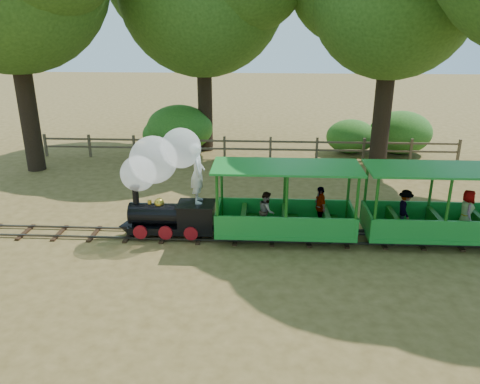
# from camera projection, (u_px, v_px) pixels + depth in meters

# --- Properties ---
(ground) EXTENTS (90.00, 90.00, 0.00)m
(ground) POSITION_uv_depth(u_px,v_px,m) (236.00, 238.00, 12.99)
(ground) COLOR olive
(ground) RESTS_ON ground
(track) EXTENTS (22.00, 1.00, 0.10)m
(track) POSITION_uv_depth(u_px,v_px,m) (236.00, 236.00, 12.96)
(track) COLOR #3F3D3A
(track) RESTS_ON ground
(locomotive) EXTENTS (2.72, 1.28, 3.12)m
(locomotive) POSITION_uv_depth(u_px,v_px,m) (163.00, 176.00, 12.56)
(locomotive) COLOR black
(locomotive) RESTS_ON ground
(carriage_front) EXTENTS (3.88, 1.59, 2.02)m
(carriage_front) POSITION_uv_depth(u_px,v_px,m) (286.00, 213.00, 12.63)
(carriage_front) COLOR #1E8A2F
(carriage_front) RESTS_ON track
(carriage_rear) EXTENTS (3.88, 1.59, 2.02)m
(carriage_rear) POSITION_uv_depth(u_px,v_px,m) (435.00, 215.00, 12.45)
(carriage_rear) COLOR #1E8A2F
(carriage_rear) RESTS_ON track
(fence) EXTENTS (18.10, 0.10, 1.00)m
(fence) POSITION_uv_depth(u_px,v_px,m) (247.00, 146.00, 20.30)
(fence) COLOR brown
(fence) RESTS_ON ground
(shrub_west) EXTENTS (2.18, 1.68, 1.51)m
(shrub_west) POSITION_uv_depth(u_px,v_px,m) (166.00, 134.00, 21.66)
(shrub_west) COLOR #2D6B1E
(shrub_west) RESTS_ON ground
(shrub_mid_w) EXTENTS (3.06, 2.36, 2.12)m
(shrub_mid_w) POSITION_uv_depth(u_px,v_px,m) (180.00, 128.00, 21.52)
(shrub_mid_w) COLOR #2D6B1E
(shrub_mid_w) RESTS_ON ground
(shrub_mid_e) EXTENTS (2.22, 1.71, 1.54)m
(shrub_mid_e) POSITION_uv_depth(u_px,v_px,m) (351.00, 136.00, 21.21)
(shrub_mid_e) COLOR #2D6B1E
(shrub_mid_e) RESTS_ON ground
(shrub_east) EXTENTS (2.81, 2.16, 1.94)m
(shrub_east) POSITION_uv_depth(u_px,v_px,m) (400.00, 133.00, 21.02)
(shrub_east) COLOR #2D6B1E
(shrub_east) RESTS_ON ground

